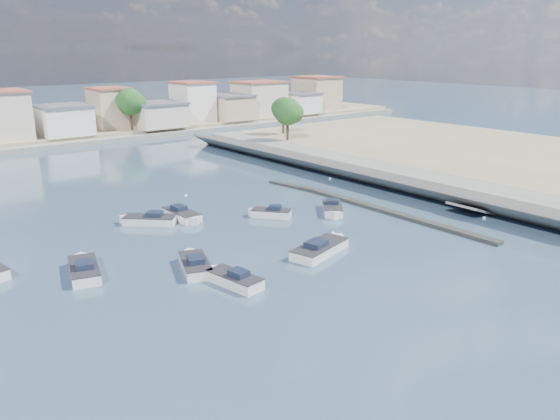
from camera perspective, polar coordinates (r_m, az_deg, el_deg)
name	(u,v)px	position (r m, az deg, el deg)	size (l,w,h in m)	color
ground	(184,173)	(76.60, -10.02, 3.85)	(400.00, 400.00, 0.00)	#324B64
seawall_walkway	(429,182)	(68.61, 15.30, 2.80)	(5.00, 90.00, 1.80)	slate
seawall_embankment	(520,161)	(86.79, 23.76, 4.75)	(49.65, 90.00, 2.90)	slate
breakwater	(366,205)	(59.79, 8.93, 0.48)	(2.00, 31.02, 0.35)	black
far_shore_land	(59,127)	(123.95, -22.06, 8.04)	(160.00, 40.00, 1.40)	gray
far_shore_quay	(98,141)	(104.29, -18.49, 6.83)	(160.00, 2.50, 0.80)	slate
far_town	(137,109)	(113.21, -14.69, 10.17)	(113.01, 12.80, 8.35)	beige
shore_trees	(146,107)	(104.14, -13.87, 10.42)	(74.56, 38.32, 7.92)	#38281E
motorboat_a	(232,279)	(40.18, -5.00, -7.22)	(2.48, 5.06, 1.48)	white
motorboat_b	(195,264)	(43.15, -8.92, -5.64)	(3.53, 5.36, 1.48)	white
motorboat_c	(147,220)	(54.82, -13.69, -1.06)	(4.92, 4.83, 1.48)	white
motorboat_d	(333,209)	(57.11, 5.52, 0.05)	(4.37, 4.68, 1.48)	white
motorboat_e	(84,269)	(44.32, -19.81, -5.85)	(3.30, 5.76, 1.48)	white
motorboat_f	(269,214)	(55.47, -1.14, -0.37)	(3.72, 4.06, 1.48)	white
motorboat_g	(183,216)	(55.65, -10.11, -0.58)	(1.97, 5.52, 1.48)	white
motorboat_h	(322,248)	(46.09, 4.39, -4.01)	(6.61, 3.73, 1.48)	white
mooring_buoys	(364,210)	(58.49, 8.73, 0.00)	(19.37, 37.26, 0.37)	white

